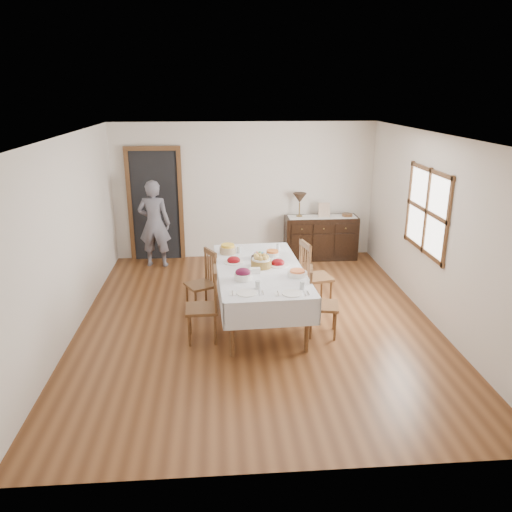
{
  "coord_description": "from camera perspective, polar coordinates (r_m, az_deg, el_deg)",
  "views": [
    {
      "loc": [
        -0.51,
        -6.48,
        3.16
      ],
      "look_at": [
        0.0,
        0.1,
        0.95
      ],
      "focal_mm": 35.0,
      "sensor_mm": 36.0,
      "label": 1
    }
  ],
  "objects": [
    {
      "name": "pineapple_bowl",
      "position": [
        7.56,
        -3.25,
        0.79
      ],
      "size": [
        0.25,
        0.25,
        0.14
      ],
      "color": "tan",
      "rests_on": "dining_table"
    },
    {
      "name": "picture_frame",
      "position": [
        9.64,
        7.8,
        5.24
      ],
      "size": [
        0.22,
        0.08,
        0.28
      ],
      "color": "tan",
      "rests_on": "sideboard"
    },
    {
      "name": "room_shell",
      "position": [
        7.08,
        -1.38,
        6.11
      ],
      "size": [
        5.02,
        6.02,
        2.65
      ],
      "color": "white",
      "rests_on": "ground"
    },
    {
      "name": "ham_platter_a",
      "position": [
        7.15,
        -2.58,
        -0.54
      ],
      "size": [
        0.29,
        0.29,
        0.11
      ],
      "color": "white",
      "rests_on": "dining_table"
    },
    {
      "name": "setting_left",
      "position": [
        6.13,
        -0.69,
        -3.93
      ],
      "size": [
        0.43,
        0.31,
        0.1
      ],
      "color": "white",
      "rests_on": "dining_table"
    },
    {
      "name": "egg_basket",
      "position": [
        7.29,
        0.41,
        -0.07
      ],
      "size": [
        0.25,
        0.25,
        0.1
      ],
      "color": "black",
      "rests_on": "dining_table"
    },
    {
      "name": "ground",
      "position": [
        7.23,
        0.06,
        -7.42
      ],
      "size": [
        6.0,
        6.0,
        0.0
      ],
      "primitive_type": "plane",
      "color": "brown"
    },
    {
      "name": "chair_right_far",
      "position": [
        7.56,
        6.55,
        -2.04
      ],
      "size": [
        0.51,
        0.51,
        1.03
      ],
      "rotation": [
        0.0,
        0.0,
        1.78
      ],
      "color": "brown",
      "rests_on": "ground"
    },
    {
      "name": "butter_dish",
      "position": [
        6.74,
        -0.12,
        -1.68
      ],
      "size": [
        0.14,
        0.1,
        0.07
      ],
      "color": "white",
      "rests_on": "dining_table"
    },
    {
      "name": "bread_basket",
      "position": [
        6.95,
        0.6,
        -0.64
      ],
      "size": [
        0.29,
        0.29,
        0.18
      ],
      "color": "olive",
      "rests_on": "dining_table"
    },
    {
      "name": "person",
      "position": [
        9.37,
        -11.56,
        3.96
      ],
      "size": [
        0.58,
        0.41,
        1.73
      ],
      "primitive_type": "imported",
      "rotation": [
        0.0,
        0.0,
        3.03
      ],
      "color": "slate",
      "rests_on": "ground"
    },
    {
      "name": "beet_bowl",
      "position": [
        6.51,
        -1.5,
        -2.14
      ],
      "size": [
        0.24,
        0.24,
        0.16
      ],
      "color": "white",
      "rests_on": "dining_table"
    },
    {
      "name": "carrot_bowl",
      "position": [
        7.44,
        1.89,
        0.32
      ],
      "size": [
        0.2,
        0.2,
        0.09
      ],
      "color": "white",
      "rests_on": "dining_table"
    },
    {
      "name": "sideboard",
      "position": [
        9.8,
        7.39,
        2.11
      ],
      "size": [
        1.39,
        0.51,
        0.84
      ],
      "color": "black",
      "rests_on": "ground"
    },
    {
      "name": "chair_right_near",
      "position": [
        6.71,
        7.3,
        -5.18
      ],
      "size": [
        0.46,
        0.46,
        0.95
      ],
      "rotation": [
        0.0,
        0.0,
        1.39
      ],
      "color": "brown",
      "rests_on": "ground"
    },
    {
      "name": "glass_far_a",
      "position": [
        7.57,
        -1.97,
        0.73
      ],
      "size": [
        0.06,
        0.06,
        0.1
      ],
      "color": "silver",
      "rests_on": "dining_table"
    },
    {
      "name": "setting_right",
      "position": [
        6.14,
        4.49,
        -3.96
      ],
      "size": [
        0.43,
        0.31,
        0.1
      ],
      "color": "white",
      "rests_on": "dining_table"
    },
    {
      "name": "chair_left_near",
      "position": [
        6.55,
        -5.77,
        -5.52
      ],
      "size": [
        0.42,
        0.42,
        0.99
      ],
      "rotation": [
        0.0,
        0.0,
        -1.55
      ],
      "color": "brown",
      "rests_on": "ground"
    },
    {
      "name": "glass_far_b",
      "position": [
        7.74,
        2.55,
        1.09
      ],
      "size": [
        0.06,
        0.06,
        0.1
      ],
      "color": "silver",
      "rests_on": "dining_table"
    },
    {
      "name": "table_lamp",
      "position": [
        9.56,
        5.01,
        6.56
      ],
      "size": [
        0.26,
        0.26,
        0.46
      ],
      "color": "brown",
      "rests_on": "sideboard"
    },
    {
      "name": "casserole_dish",
      "position": [
        6.67,
        4.75,
        -1.97
      ],
      "size": [
        0.26,
        0.26,
        0.08
      ],
      "color": "white",
      "rests_on": "dining_table"
    },
    {
      "name": "deco_bowl",
      "position": [
        9.77,
        10.38,
        4.62
      ],
      "size": [
        0.2,
        0.2,
        0.06
      ],
      "color": "brown",
      "rests_on": "sideboard"
    },
    {
      "name": "ham_platter_b",
      "position": [
        7.05,
        2.52,
        -0.84
      ],
      "size": [
        0.3,
        0.3,
        0.11
      ],
      "color": "white",
      "rests_on": "dining_table"
    },
    {
      "name": "runner",
      "position": [
        9.67,
        7.57,
        4.47
      ],
      "size": [
        1.3,
        0.35,
        0.01
      ],
      "color": "white",
      "rests_on": "sideboard"
    },
    {
      "name": "dining_table",
      "position": [
        6.98,
        0.43,
        -2.09
      ],
      "size": [
        1.29,
        2.37,
        0.8
      ],
      "rotation": [
        0.0,
        0.0,
        0.05
      ],
      "color": "silver",
      "rests_on": "ground"
    },
    {
      "name": "chair_left_far",
      "position": [
        7.42,
        -6.03,
        -2.85
      ],
      "size": [
        0.52,
        0.52,
        0.93
      ],
      "rotation": [
        0.0,
        0.0,
        -1.1
      ],
      "color": "brown",
      "rests_on": "ground"
    }
  ]
}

